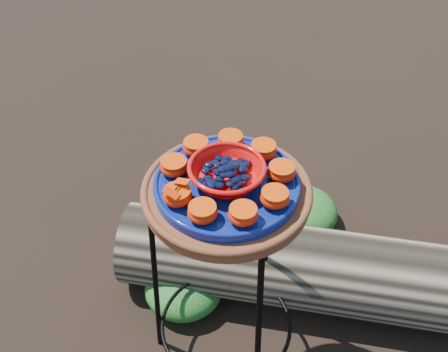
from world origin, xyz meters
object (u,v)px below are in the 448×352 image
Objects in this scene: cobalt_plate at (227,185)px; red_bowl at (227,174)px; plant_stand at (226,285)px; terracotta_saucer at (227,193)px; driftwood_log at (345,274)px.

cobalt_plate is 2.00× the size of red_bowl.
plant_stand is 4.02× the size of red_bowl.
cobalt_plate reaches higher than terracotta_saucer.
terracotta_saucer is at bearing 0.00° from plant_stand.
cobalt_plate is (0.00, 0.00, 0.03)m from terracotta_saucer.
terracotta_saucer is at bearing 0.00° from red_bowl.
red_bowl is (0.00, 0.00, 0.06)m from terracotta_saucer.
red_bowl is (0.00, 0.00, 0.43)m from plant_stand.
plant_stand is 0.46× the size of driftwood_log.
terracotta_saucer is 0.03m from cobalt_plate.
terracotta_saucer is at bearing -117.16° from driftwood_log.
red_bowl reaches higher than driftwood_log.
driftwood_log is at bearing 62.84° from terracotta_saucer.
plant_stand is at bearing -117.16° from driftwood_log.
red_bowl is 0.78m from driftwood_log.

